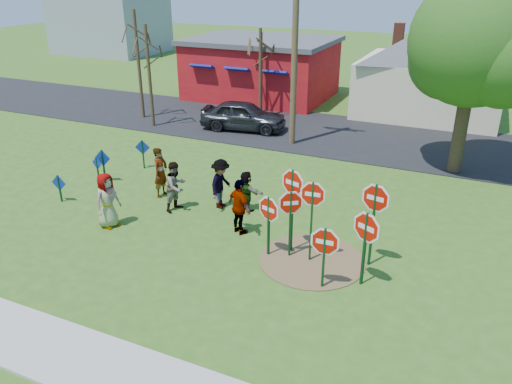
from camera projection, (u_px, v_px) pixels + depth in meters
ground at (200, 219)px, 17.61m from camera, size 120.00×120.00×0.00m
sidewalk at (43, 346)px, 11.60m from camera, size 22.00×1.80×0.08m
road at (306, 131)px, 27.17m from camera, size 120.00×7.50×0.04m
dirt_patch at (312, 260)px, 15.08m from camera, size 3.20×3.20×0.03m
red_building at (262, 68)px, 33.85m from camera, size 9.40×7.69×3.90m
cream_house at (433, 65)px, 29.33m from camera, size 9.40×9.40×6.50m
distant_building at (109, 12)px, 51.46m from camera, size 10.00×8.00×8.00m
stop_sign_a at (269, 214)px, 14.82m from camera, size 1.00×0.36×2.10m
stop_sign_b at (293, 190)px, 14.79m from camera, size 1.06×0.39×2.86m
stop_sign_c at (312, 203)px, 14.33m from camera, size 1.01×0.14×2.71m
stop_sign_d at (375, 205)px, 14.10m from camera, size 1.11×0.26×2.75m
stop_sign_e at (325, 246)px, 13.30m from camera, size 1.09×0.08×1.98m
stop_sign_f at (366, 232)px, 13.30m from camera, size 1.07×0.52×2.37m
stop_sign_g at (290, 209)px, 14.68m from camera, size 0.86×0.56×2.31m
blue_diamond_a at (59, 186)px, 18.66m from camera, size 0.64×0.06×1.09m
blue_diamond_b at (97, 167)px, 20.19m from camera, size 0.56×0.14×1.18m
blue_diamond_c at (103, 162)px, 20.34m from camera, size 0.71×0.09×1.41m
blue_diamond_d at (143, 151)px, 21.76m from camera, size 0.64×0.23×1.31m
person_a at (107, 200)px, 16.75m from camera, size 0.76×1.03×1.93m
person_b at (161, 172)px, 19.04m from camera, size 0.47×0.71×1.95m
person_c at (176, 186)px, 17.93m from camera, size 0.87×1.03×1.85m
person_d at (221, 184)px, 18.11m from camera, size 0.71×1.21×1.87m
person_e at (239, 207)px, 16.28m from camera, size 1.21×0.94×1.91m
person_f at (246, 191)px, 17.96m from camera, size 1.47×0.93×1.51m
suv at (243, 115)px, 27.00m from camera, size 4.84×2.53×1.57m
utility_pole at (295, 41)px, 23.12m from camera, size 2.33×0.30×9.52m
leafy_tree at (478, 49)px, 19.56m from camera, size 5.70×5.20×8.10m
bare_tree_west at (148, 62)px, 26.56m from camera, size 1.80×1.80×5.48m
bare_tree_east at (260, 61)px, 28.38m from camera, size 1.80×1.80×5.10m
bare_tree_mid at (137, 50)px, 28.01m from camera, size 1.80×1.80×6.08m
bare_tree_extra at (261, 62)px, 29.50m from camera, size 1.80×1.80×4.75m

